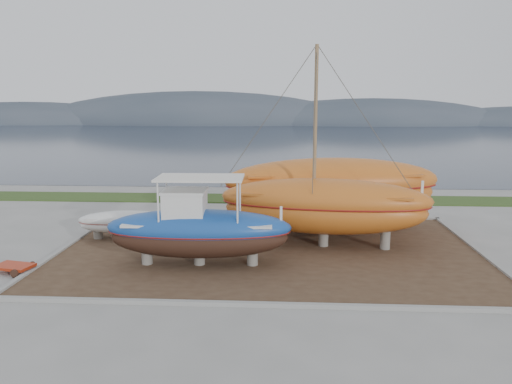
# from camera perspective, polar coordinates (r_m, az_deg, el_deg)

# --- Properties ---
(ground) EXTENTS (140.00, 140.00, 0.00)m
(ground) POSITION_cam_1_polar(r_m,az_deg,el_deg) (18.42, 1.15, -10.39)
(ground) COLOR gray
(ground) RESTS_ON ground
(dirt_patch) EXTENTS (18.00, 12.00, 0.06)m
(dirt_patch) POSITION_cam_1_polar(r_m,az_deg,el_deg) (22.19, 1.54, -6.64)
(dirt_patch) COLOR #422D1E
(dirt_patch) RESTS_ON ground
(curb_frame) EXTENTS (18.60, 12.60, 0.15)m
(curb_frame) POSITION_cam_1_polar(r_m,az_deg,el_deg) (22.18, 1.54, -6.53)
(curb_frame) COLOR gray
(curb_frame) RESTS_ON ground
(grass_strip) EXTENTS (44.00, 3.00, 0.08)m
(grass_strip) POSITION_cam_1_polar(r_m,az_deg,el_deg) (33.35, 2.15, -0.79)
(grass_strip) COLOR #284219
(grass_strip) RESTS_ON ground
(sea) EXTENTS (260.00, 100.00, 0.04)m
(sea) POSITION_cam_1_polar(r_m,az_deg,el_deg) (87.45, 2.88, 6.19)
(sea) COLOR #192333
(sea) RESTS_ON ground
(mountain_ridge) EXTENTS (200.00, 36.00, 20.00)m
(mountain_ridge) POSITION_cam_1_polar(r_m,az_deg,el_deg) (142.35, 3.05, 7.85)
(mountain_ridge) COLOR #333D49
(mountain_ridge) RESTS_ON ground
(blue_caique) EXTENTS (7.42, 2.51, 3.55)m
(blue_caique) POSITION_cam_1_polar(r_m,az_deg,el_deg) (19.88, -6.56, -3.35)
(blue_caique) COLOR #184798
(blue_caique) RESTS_ON dirt_patch
(white_dinghy) EXTENTS (4.38, 2.20, 1.26)m
(white_dinghy) POSITION_cam_1_polar(r_m,az_deg,el_deg) (24.68, -14.88, -3.64)
(white_dinghy) COLOR silver
(white_dinghy) RESTS_ON dirt_patch
(orange_sailboat) EXTENTS (9.64, 3.82, 8.82)m
(orange_sailboat) POSITION_cam_1_polar(r_m,az_deg,el_deg) (22.06, 7.97, 4.95)
(orange_sailboat) COLOR #B55B1B
(orange_sailboat) RESTS_ON dirt_patch
(orange_bare_hull) EXTENTS (11.17, 4.58, 3.56)m
(orange_bare_hull) POSITION_cam_1_polar(r_m,az_deg,el_deg) (25.41, 8.65, -0.35)
(orange_bare_hull) COLOR #B55B1B
(orange_bare_hull) RESTS_ON dirt_patch
(red_trailer) EXTENTS (2.30, 1.49, 0.30)m
(red_trailer) POSITION_cam_1_polar(r_m,az_deg,el_deg) (21.60, -25.93, -7.88)
(red_trailer) COLOR #AF2E13
(red_trailer) RESTS_ON ground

